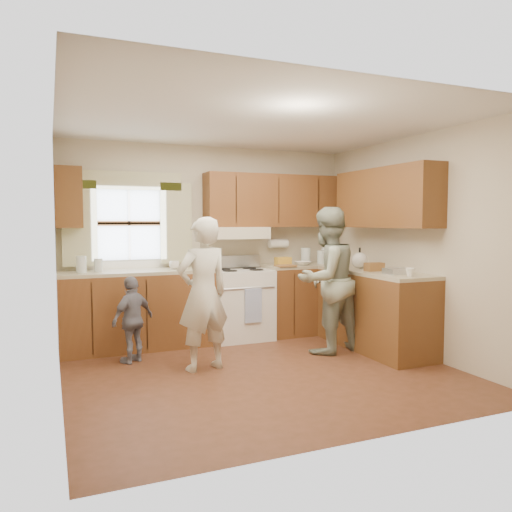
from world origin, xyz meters
name	(u,v)px	position (x,y,z in m)	size (l,w,h in m)	color
room	(262,249)	(0.00, 0.00, 1.25)	(3.80, 3.80, 3.80)	#4D2B17
kitchen_fixtures	(273,276)	(0.61, 1.08, 0.84)	(3.80, 2.25, 2.15)	#49260F
stove	(240,303)	(0.30, 1.44, 0.47)	(0.76, 0.67, 1.07)	silver
woman_left	(203,294)	(-0.53, 0.30, 0.78)	(0.57, 0.38, 1.57)	beige
woman_right	(327,280)	(1.00, 0.42, 0.84)	(0.82, 0.64, 1.69)	#2E482E
child	(133,319)	(-1.15, 0.85, 0.47)	(0.55, 0.23, 0.94)	slate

